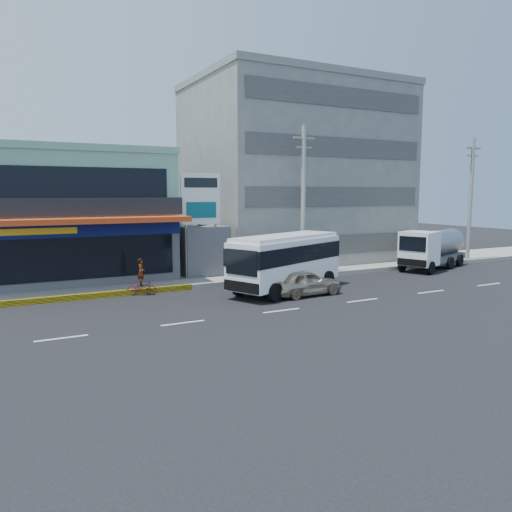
{
  "coord_description": "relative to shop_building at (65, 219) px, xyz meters",
  "views": [
    {
      "loc": [
        -12.04,
        -20.33,
        5.64
      ],
      "look_at": [
        0.64,
        3.87,
        2.2
      ],
      "focal_mm": 35.0,
      "sensor_mm": 36.0,
      "label": 1
    }
  ],
  "objects": [
    {
      "name": "minibus",
      "position": [
        10.66,
        -9.91,
        -2.04
      ],
      "size": [
        8.18,
        5.36,
        3.27
      ],
      "color": "white",
      "rests_on": "ground"
    },
    {
      "name": "shop_building",
      "position": [
        0.0,
        0.0,
        0.0
      ],
      "size": [
        12.4,
        11.7,
        8.0
      ],
      "color": "#4F4F55",
      "rests_on": "ground"
    },
    {
      "name": "utility_pole_far",
      "position": [
        30.0,
        -6.55,
        1.15
      ],
      "size": [
        1.6,
        0.3,
        10.0
      ],
      "color": "#999993",
      "rests_on": "ground"
    },
    {
      "name": "sidewalk",
      "position": [
        13.0,
        -4.45,
        -3.85
      ],
      "size": [
        70.0,
        5.0,
        0.3
      ],
      "primitive_type": "cube",
      "color": "gray",
      "rests_on": "ground"
    },
    {
      "name": "concrete_building",
      "position": [
        18.0,
        1.05,
        3.0
      ],
      "size": [
        16.0,
        12.0,
        14.0
      ],
      "primitive_type": "cube",
      "color": "gray",
      "rests_on": "ground"
    },
    {
      "name": "motorcycle_rider",
      "position": [
        2.99,
        -7.15,
        -3.32
      ],
      "size": [
        1.7,
        1.1,
        2.07
      ],
      "color": "#5A0C18",
      "rests_on": "ground"
    },
    {
      "name": "utility_pole_near",
      "position": [
        14.0,
        -6.55,
        1.15
      ],
      "size": [
        1.6,
        0.3,
        10.0
      ],
      "color": "#999993",
      "rests_on": "ground"
    },
    {
      "name": "ground",
      "position": [
        8.0,
        -13.95,
        -4.0
      ],
      "size": [
        120.0,
        120.0,
        0.0
      ],
      "primitive_type": "plane",
      "color": "black",
      "rests_on": "ground"
    },
    {
      "name": "satellite_dish",
      "position": [
        8.0,
        -2.95,
        -0.42
      ],
      "size": [
        1.5,
        1.5,
        0.15
      ],
      "primitive_type": "cylinder",
      "color": "slate",
      "rests_on": "gap_structure"
    },
    {
      "name": "sedan",
      "position": [
        11.0,
        -11.43,
        -3.27
      ],
      "size": [
        4.36,
        1.98,
        1.45
      ],
      "primitive_type": "imported",
      "rotation": [
        0.0,
        0.0,
        1.63
      ],
      "color": "tan",
      "rests_on": "ground"
    },
    {
      "name": "gap_structure",
      "position": [
        8.0,
        -1.95,
        -2.25
      ],
      "size": [
        3.0,
        6.0,
        3.5
      ],
      "primitive_type": "cube",
      "color": "#4F4F55",
      "rests_on": "ground"
    },
    {
      "name": "tanker_truck",
      "position": [
        24.87,
        -7.55,
        -2.42
      ],
      "size": [
        7.74,
        4.57,
        2.93
      ],
      "color": "white",
      "rests_on": "ground"
    },
    {
      "name": "billboard",
      "position": [
        7.5,
        -4.75,
        0.93
      ],
      "size": [
        2.6,
        0.18,
        6.9
      ],
      "color": "gray",
      "rests_on": "ground"
    }
  ]
}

